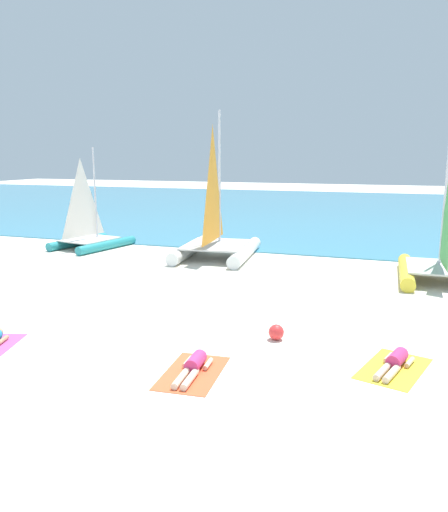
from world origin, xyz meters
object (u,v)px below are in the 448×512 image
Objects in this scene: sunbather_middle at (194,366)px; sailboat_yellow at (442,258)px; towel_middle at (193,373)px; sunbather_right at (395,362)px; towel_right at (394,368)px; beach_ball at (276,332)px; sailboat_white at (216,236)px; sailboat_teal at (90,233)px.

sailboat_yellow is at bearing 57.25° from sunbather_middle.
sunbather_right is at bearing 23.01° from towel_middle.
beach_ball reaches higher than towel_right.
sailboat_white reaches higher than sunbather_right.
sunbather_right is (0.02, 0.06, 0.13)m from towel_right.
sailboat_white reaches higher than sailboat_yellow.
towel_middle is at bearing -37.44° from sailboat_teal.
sunbather_right is (3.85, 1.63, 0.13)m from towel_middle.
towel_right is (13.84, -9.75, -0.69)m from sailboat_teal.
sailboat_teal is at bearing 144.83° from towel_right.
sailboat_white is at bearing 9.88° from sailboat_teal.
sailboat_yellow reaches higher than towel_middle.
beach_ball is (-2.68, 0.83, 0.18)m from towel_right.
sailboat_yellow is at bearing 62.20° from towel_middle.
sailboat_teal is 15.08m from sunbather_middle.
sailboat_teal is 3.00× the size of sunbather_middle.
sailboat_teal is at bearing 173.01° from sailboat_white.
sailboat_yellow reaches higher than towel_right.
beach_ball is at bearing -27.58° from sailboat_teal.
sunbather_middle is 0.82× the size of towel_right.
sunbather_middle reaches higher than towel_middle.
sailboat_yellow is 8.45m from towel_right.
sailboat_yellow is 2.94× the size of towel_right.
towel_middle is 2.67m from beach_ball.
towel_right is at bearing -90.00° from sunbather_right.
sailboat_yellow is at bearing 5.59° from sailboat_teal.
sailboat_white is 4.00× the size of sunbather_right.
sailboat_white is 1.32× the size of sailboat_teal.
beach_ball is (1.15, 2.40, 0.18)m from towel_middle.
sailboat_yellow is 8.52m from beach_ball.
towel_right is at bearing -24.10° from sailboat_teal.
towel_right is 0.14m from sunbather_right.
sunbather_right is 4.16× the size of beach_ball.
sailboat_yellow is at bearing 80.59° from towel_right.
beach_ball is at bearing 58.97° from sunbather_middle.
sailboat_white reaches higher than towel_right.
sunbather_right is at bearing 17.38° from sunbather_middle.
sunbather_right is at bearing -100.73° from sailboat_yellow.
beach_ball reaches higher than sunbather_middle.
towel_right is (3.83, 1.57, 0.00)m from towel_middle.
sailboat_yellow is 2.94× the size of towel_middle.
sailboat_yellow is at bearing 96.56° from sunbather_right.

